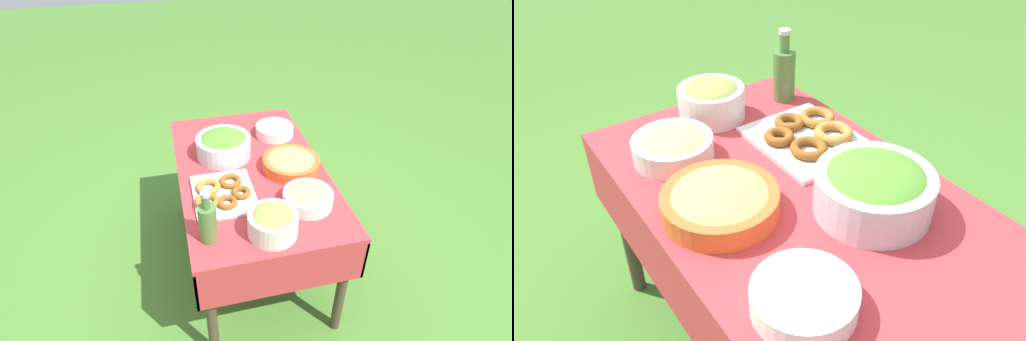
# 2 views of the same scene
# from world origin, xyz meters

# --- Properties ---
(ground_plane) EXTENTS (14.00, 14.00, 0.00)m
(ground_plane) POSITION_xyz_m (0.00, 0.00, 0.00)
(ground_plane) COLOR #477A2D
(picnic_table) EXTENTS (1.24, 0.76, 0.69)m
(picnic_table) POSITION_xyz_m (0.00, 0.00, 0.59)
(picnic_table) COLOR #B73338
(picnic_table) RESTS_ON ground_plane
(salad_bowl) EXTENTS (0.30, 0.30, 0.13)m
(salad_bowl) POSITION_xyz_m (-0.16, -0.12, 0.76)
(salad_bowl) COLOR silver
(salad_bowl) RESTS_ON picnic_table
(pasta_bowl) EXTENTS (0.23, 0.23, 0.08)m
(pasta_bowl) POSITION_xyz_m (0.34, 0.19, 0.73)
(pasta_bowl) COLOR silver
(pasta_bowl) RESTS_ON picnic_table
(donut_platter) EXTENTS (0.34, 0.31, 0.05)m
(donut_platter) POSITION_xyz_m (0.19, -0.19, 0.71)
(donut_platter) COLOR silver
(donut_platter) RESTS_ON picnic_table
(plate_stack) EXTENTS (0.22, 0.22, 0.06)m
(plate_stack) POSITION_xyz_m (-0.31, 0.22, 0.72)
(plate_stack) COLOR white
(plate_stack) RESTS_ON picnic_table
(olive_oil_bottle) EXTENTS (0.08, 0.08, 0.25)m
(olive_oil_bottle) POSITION_xyz_m (0.45, -0.29, 0.79)
(olive_oil_bottle) COLOR #4C7238
(olive_oil_bottle) RESTS_ON picnic_table
(fruit_bowl) EXTENTS (0.30, 0.30, 0.08)m
(fruit_bowl) POSITION_xyz_m (0.04, 0.20, 0.73)
(fruit_bowl) COLOR #E05B28
(fruit_bowl) RESTS_ON picnic_table
(olive_bowl) EXTENTS (0.22, 0.22, 0.13)m
(olive_bowl) POSITION_xyz_m (0.48, -0.02, 0.75)
(olive_bowl) COLOR silver
(olive_bowl) RESTS_ON picnic_table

